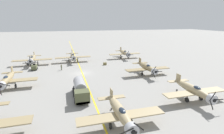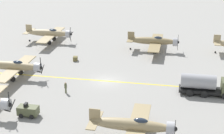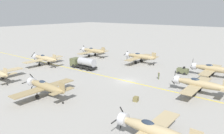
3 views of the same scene
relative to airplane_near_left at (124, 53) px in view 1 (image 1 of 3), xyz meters
name	(u,v)px [view 1 (image 1 of 3)]	position (x,y,z in m)	size (l,w,h in m)	color
ground_plane	(82,73)	(17.92, 15.61, -2.01)	(400.00, 400.00, 0.00)	gray
taxiway_stripe	(82,73)	(17.92, 15.61, -2.01)	(0.30, 160.00, 0.01)	yellow
airplane_near_left	(124,53)	(0.00, 0.00, 0.00)	(12.00, 9.98, 3.65)	tan
airplane_mid_left	(147,67)	(1.52, 21.71, 0.00)	(12.00, 9.98, 3.65)	#917C54
airplane_far_center	(120,112)	(15.72, 41.89, 0.00)	(12.00, 9.98, 3.65)	tan
airplane_mid_right	(7,79)	(34.42, 22.25, 0.00)	(12.00, 9.98, 3.65)	#9D8960
airplane_near_right	(32,59)	(32.29, 1.81, 0.00)	(12.00, 9.98, 3.80)	tan
airplane_far_left	(194,90)	(0.56, 38.00, 0.00)	(12.00, 9.98, 3.65)	tan
airplane_near_center	(73,56)	(19.39, 0.95, 0.00)	(12.00, 9.98, 3.80)	tan
fuel_tanker	(80,90)	(20.00, 31.00, -0.50)	(2.67, 8.00, 2.98)	black
tow_tractor	(34,67)	(31.05, 8.15, -1.22)	(1.57, 2.60, 1.79)	#515638
ground_crew_walking	(61,67)	(23.39, 10.76, -1.09)	(0.37, 0.37, 1.70)	#515638
supply_crate_by_tanker	(105,64)	(9.74, 8.26, -1.63)	(0.93, 0.77, 0.77)	brown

